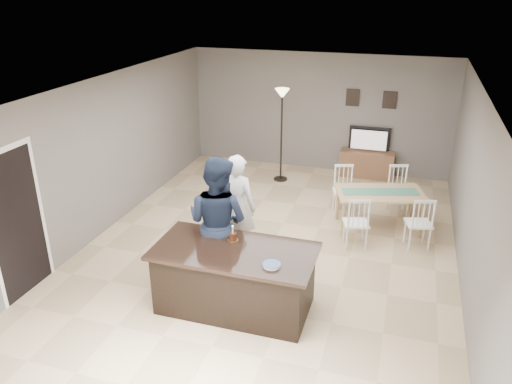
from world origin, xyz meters
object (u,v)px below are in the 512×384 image
(birthday_cake, at_px, (233,237))
(floor_lamp, at_px, (282,110))
(dining_table, at_px, (379,198))
(tv_console, at_px, (367,164))
(woman, at_px, (237,207))
(kitchen_island, at_px, (235,278))
(plate_stack, at_px, (272,265))
(television, at_px, (369,139))
(man, at_px, (218,222))

(birthday_cake, xyz_separation_m, floor_lamp, (-0.51, 4.55, 0.64))
(floor_lamp, bearing_deg, dining_table, -37.98)
(tv_console, distance_m, woman, 4.56)
(kitchen_island, height_order, floor_lamp, floor_lamp)
(birthday_cake, xyz_separation_m, plate_stack, (0.69, -0.49, -0.04))
(tv_console, height_order, television, television)
(woman, distance_m, dining_table, 2.68)
(tv_console, relative_size, birthday_cake, 5.28)
(kitchen_island, bearing_deg, plate_stack, -23.59)
(floor_lamp, bearing_deg, plate_stack, -76.62)
(tv_console, distance_m, plate_stack, 5.89)
(man, distance_m, dining_table, 3.26)
(tv_console, distance_m, dining_table, 2.62)
(woman, xyz_separation_m, birthday_cake, (0.33, -1.11, 0.09))
(television, bearing_deg, birthday_cake, 76.41)
(kitchen_island, xyz_separation_m, plate_stack, (0.58, -0.25, 0.46))
(television, relative_size, dining_table, 0.45)
(dining_table, bearing_deg, plate_stack, -125.13)
(television, relative_size, man, 0.47)
(television, distance_m, plate_stack, 5.93)
(kitchen_island, height_order, woman, woman)
(television, relative_size, floor_lamp, 0.44)
(man, distance_m, floor_lamp, 4.28)
(kitchen_island, height_order, birthday_cake, birthday_cake)
(tv_console, height_order, woman, woman)
(man, relative_size, birthday_cake, 8.63)
(woman, height_order, birthday_cake, woman)
(birthday_cake, distance_m, dining_table, 3.30)
(television, xyz_separation_m, dining_table, (0.46, -2.63, -0.27))
(woman, bearing_deg, television, -100.87)
(woman, relative_size, birthday_cake, 7.63)
(television, bearing_deg, tv_console, 90.00)
(tv_console, bearing_deg, plate_stack, -96.07)
(kitchen_island, xyz_separation_m, birthday_cake, (-0.11, 0.24, 0.50))
(woman, bearing_deg, floor_lamp, -76.95)
(plate_stack, relative_size, dining_table, 0.11)
(tv_console, xyz_separation_m, man, (-1.65, -5.02, 0.68))
(birthday_cake, bearing_deg, dining_table, 57.42)
(woman, bearing_deg, kitchen_island, 117.70)
(man, distance_m, birthday_cake, 0.46)
(woman, bearing_deg, dining_table, -131.72)
(woman, bearing_deg, man, 98.74)
(tv_console, bearing_deg, dining_table, -79.78)
(plate_stack, distance_m, floor_lamp, 5.22)
(television, relative_size, woman, 0.53)
(man, distance_m, plate_stack, 1.31)
(birthday_cake, distance_m, floor_lamp, 4.62)
(tv_console, height_order, birthday_cake, birthday_cake)
(man, bearing_deg, woman, -79.69)
(kitchen_island, xyz_separation_m, woman, (-0.43, 1.35, 0.41))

